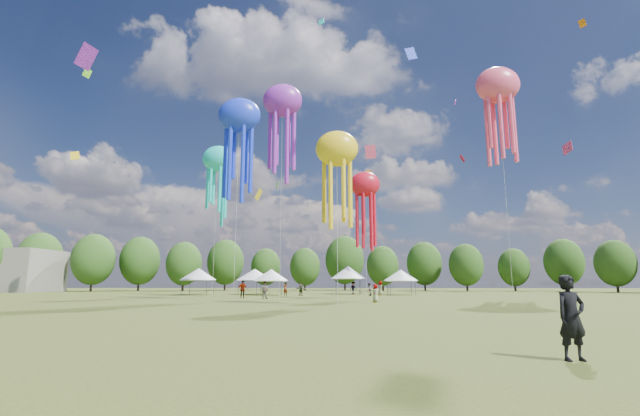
{
  "coord_description": "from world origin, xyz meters",
  "views": [
    {
      "loc": [
        3.2,
        -10.57,
        1.58
      ],
      "look_at": [
        2.16,
        15.0,
        6.0
      ],
      "focal_mm": 24.62,
      "sensor_mm": 36.0,
      "label": 1
    }
  ],
  "objects": [
    {
      "name": "ground",
      "position": [
        0.0,
        0.0,
        0.0
      ],
      "size": [
        300.0,
        300.0,
        0.0
      ],
      "primitive_type": "plane",
      "color": "#384416",
      "rests_on": "ground"
    },
    {
      "name": "observer_main",
      "position": [
        8.1,
        -0.91,
        0.88
      ],
      "size": [
        0.73,
        0.57,
        1.76
      ],
      "primitive_type": "imported",
      "rotation": [
        0.0,
        0.0,
        0.25
      ],
      "color": "black",
      "rests_on": "ground"
    },
    {
      "name": "spectator_near",
      "position": [
        -4.47,
        35.7,
        0.92
      ],
      "size": [
        1.07,
        0.94,
        1.83
      ],
      "primitive_type": "imported",
      "rotation": [
        0.0,
        0.0,
        2.82
      ],
      "color": "gray",
      "rests_on": "ground"
    },
    {
      "name": "spectators_far",
      "position": [
        2.43,
        47.48,
        0.9
      ],
      "size": [
        17.41,
        30.38,
        1.93
      ],
      "color": "gray",
      "rests_on": "ground"
    },
    {
      "name": "festival_tents",
      "position": [
        -3.72,
        55.06,
        2.95
      ],
      "size": [
        35.14,
        11.55,
        4.27
      ],
      "color": "#47474C",
      "rests_on": "ground"
    },
    {
      "name": "show_kites",
      "position": [
        6.09,
        40.52,
        19.75
      ],
      "size": [
        43.64,
        28.33,
        30.55
      ],
      "color": "#1B35F4",
      "rests_on": "ground"
    },
    {
      "name": "small_kites",
      "position": [
        2.3,
        41.9,
        30.48
      ],
      "size": [
        78.6,
        58.83,
        45.21
      ],
      "color": "#1B35F4",
      "rests_on": "ground"
    },
    {
      "name": "treeline",
      "position": [
        -3.87,
        62.51,
        6.54
      ],
      "size": [
        201.57,
        95.24,
        13.43
      ],
      "color": "#38281C",
      "rests_on": "ground"
    }
  ]
}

